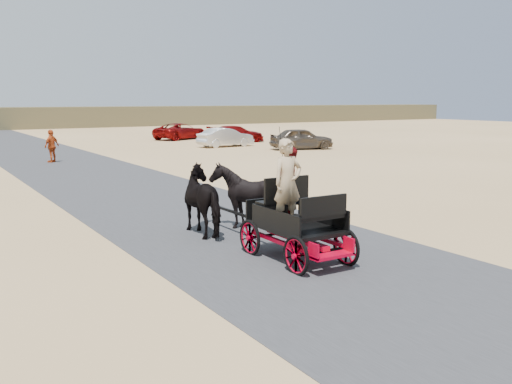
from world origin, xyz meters
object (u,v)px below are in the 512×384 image
horse_right (246,196)px  car_b (226,137)px  car_d (180,131)px  car_c (236,134)px  pedestrian (52,146)px  car_a (302,139)px  horse_left (207,200)px  carriage (296,242)px

horse_right → car_b: bearing=-117.5°
car_d → car_c: bearing=-178.6°
pedestrian → horse_right: bearing=55.3°
car_a → car_b: size_ratio=1.05×
horse_left → car_d: bearing=-113.1°
pedestrian → car_c: bearing=168.6°
carriage → car_a: size_ratio=0.58×
carriage → horse_left: size_ratio=1.20×
pedestrian → car_c: (15.37, 7.35, -0.22)m
horse_right → car_c: (14.62, 26.12, -0.21)m
carriage → car_a: (15.75, 21.35, 0.35)m
pedestrian → car_b: (12.62, 4.06, -0.21)m
horse_left → pedestrian: bearing=-91.1°
horse_right → car_d: horse_right is taller
horse_left → car_c: bearing=-121.0°
carriage → horse_left: bearing=100.4°
carriage → pedestrian: pedestrian is taller
car_b → car_c: bearing=-43.8°
horse_right → car_d: 33.58m
car_c → carriage: bearing=160.5°
car_a → car_b: car_a is taller
pedestrian → car_b: pedestrian is taller
carriage → car_d: bearing=69.6°
car_c → horse_left: bearing=157.0°
horse_right → carriage: bearing=79.6°
car_c → car_d: size_ratio=0.91×
car_a → car_d: (-2.97, 12.92, -0.04)m
horse_left → car_b: horse_left is taller
horse_left → car_d: size_ratio=0.42×
horse_left → car_b: size_ratio=0.50×
car_b → car_d: 8.45m
horse_left → pedestrian: 18.78m
horse_left → car_a: bearing=-131.6°
carriage → horse_left: horse_left is taller
car_a → horse_left: bearing=154.6°
carriage → car_a: car_a is taller
car_c → pedestrian: bearing=123.6°
car_a → car_c: (-0.57, 7.77, -0.07)m
horse_left → car_b: (12.98, 22.83, -0.19)m
pedestrian → car_c: size_ratio=0.39×
horse_left → horse_right: size_ratio=1.18×
horse_left → car_c: horse_left is taller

